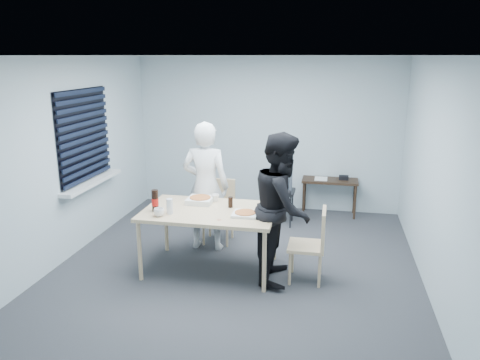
% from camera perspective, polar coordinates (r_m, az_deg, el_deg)
% --- Properties ---
extents(room, '(5.00, 5.00, 5.00)m').
position_cam_1_polar(room, '(6.76, -18.19, 4.31)').
color(room, '#313136').
rests_on(room, ground).
extents(dining_table, '(1.61, 1.02, 0.78)m').
position_cam_1_polar(dining_table, '(5.73, -3.69, -4.22)').
color(dining_table, beige).
rests_on(dining_table, ground).
extents(chair_far, '(0.42, 0.42, 0.89)m').
position_cam_1_polar(chair_far, '(6.73, -2.53, -3.16)').
color(chair_far, beige).
rests_on(chair_far, ground).
extents(chair_right, '(0.42, 0.42, 0.89)m').
position_cam_1_polar(chair_right, '(5.57, 8.99, -7.26)').
color(chair_right, beige).
rests_on(chair_right, ground).
extents(person_white, '(0.65, 0.42, 1.77)m').
position_cam_1_polar(person_white, '(6.35, -4.20, -0.80)').
color(person_white, silver).
rests_on(person_white, ground).
extents(person_black, '(0.47, 0.86, 1.77)m').
position_cam_1_polar(person_black, '(5.49, 5.16, -3.35)').
color(person_black, black).
rests_on(person_black, ground).
extents(side_table, '(0.91, 0.41, 0.61)m').
position_cam_1_polar(side_table, '(7.93, 10.90, -0.49)').
color(side_table, '#372319').
rests_on(side_table, ground).
extents(stool, '(0.40, 0.40, 0.56)m').
position_cam_1_polar(stool, '(7.40, 5.09, -2.08)').
color(stool, black).
rests_on(stool, ground).
extents(backpack, '(0.31, 0.22, 0.43)m').
position_cam_1_polar(backpack, '(7.30, 5.14, 0.28)').
color(backpack, slate).
rests_on(backpack, stool).
extents(pizza_box_a, '(0.32, 0.32, 0.08)m').
position_cam_1_polar(pizza_box_a, '(5.98, -4.87, -2.44)').
color(pizza_box_a, white).
rests_on(pizza_box_a, dining_table).
extents(pizza_box_b, '(0.29, 0.29, 0.04)m').
position_cam_1_polar(pizza_box_b, '(5.51, 0.65, -4.13)').
color(pizza_box_b, white).
rests_on(pizza_box_b, dining_table).
extents(mug_a, '(0.17, 0.17, 0.10)m').
position_cam_1_polar(mug_a, '(5.55, -9.85, -3.89)').
color(mug_a, white).
rests_on(mug_a, dining_table).
extents(mug_b, '(0.10, 0.10, 0.09)m').
position_cam_1_polar(mug_b, '(6.03, -3.03, -2.19)').
color(mug_b, white).
rests_on(mug_b, dining_table).
extents(cola_glass, '(0.07, 0.07, 0.13)m').
position_cam_1_polar(cola_glass, '(5.78, -1.17, -2.73)').
color(cola_glass, black).
rests_on(cola_glass, dining_table).
extents(soda_bottle, '(0.08, 0.08, 0.26)m').
position_cam_1_polar(soda_bottle, '(5.72, -10.31, -2.53)').
color(soda_bottle, black).
rests_on(soda_bottle, dining_table).
extents(plastic_cups, '(0.09, 0.09, 0.18)m').
position_cam_1_polar(plastic_cups, '(5.60, -8.57, -3.19)').
color(plastic_cups, silver).
rests_on(plastic_cups, dining_table).
extents(rubber_band, '(0.06, 0.06, 0.00)m').
position_cam_1_polar(rubber_band, '(5.37, -2.56, -4.87)').
color(rubber_band, red).
rests_on(rubber_band, dining_table).
extents(papers, '(0.23, 0.30, 0.00)m').
position_cam_1_polar(papers, '(7.93, 9.84, 0.17)').
color(papers, white).
rests_on(papers, side_table).
extents(black_box, '(0.19, 0.16, 0.07)m').
position_cam_1_polar(black_box, '(7.94, 12.53, 0.29)').
color(black_box, black).
rests_on(black_box, side_table).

